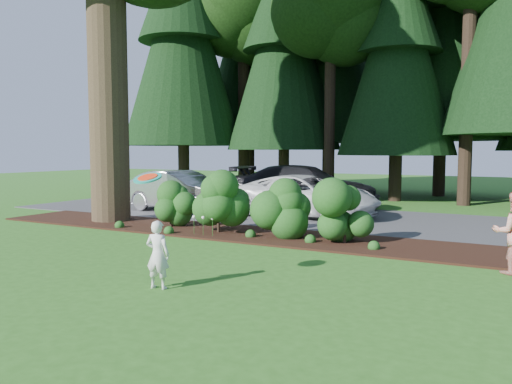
% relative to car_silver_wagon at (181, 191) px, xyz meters
% --- Properties ---
extents(ground, '(80.00, 80.00, 0.00)m').
position_rel_car_silver_wagon_xyz_m(ground, '(4.10, -6.50, -0.79)').
color(ground, '#275919').
rests_on(ground, ground).
extents(mulch_bed, '(16.00, 2.50, 0.05)m').
position_rel_car_silver_wagon_xyz_m(mulch_bed, '(4.10, -3.25, -0.77)').
color(mulch_bed, black).
rests_on(mulch_bed, ground).
extents(driveway, '(22.00, 6.00, 0.03)m').
position_rel_car_silver_wagon_xyz_m(driveway, '(4.10, 1.00, -0.78)').
color(driveway, '#38383A').
rests_on(driveway, ground).
extents(shrub_row, '(6.53, 1.60, 1.61)m').
position_rel_car_silver_wagon_xyz_m(shrub_row, '(4.87, -3.36, 0.01)').
color(shrub_row, '#1C4916').
rests_on(shrub_row, ground).
extents(lily_cluster, '(0.69, 0.09, 0.57)m').
position_rel_car_silver_wagon_xyz_m(lily_cluster, '(3.80, -4.10, -0.30)').
color(lily_cluster, '#1C4916').
rests_on(lily_cluster, ground).
extents(tree_wall, '(25.66, 12.15, 17.09)m').
position_rel_car_silver_wagon_xyz_m(tree_wall, '(4.35, 9.88, 8.71)').
color(tree_wall, black).
rests_on(tree_wall, ground).
extents(car_silver_wagon, '(4.75, 1.99, 1.53)m').
position_rel_car_silver_wagon_xyz_m(car_silver_wagon, '(0.00, 0.00, 0.00)').
color(car_silver_wagon, '#B6B6BB').
rests_on(car_silver_wagon, driveway).
extents(car_white_suv, '(5.32, 2.77, 1.43)m').
position_rel_car_silver_wagon_xyz_m(car_white_suv, '(4.67, 0.89, -0.05)').
color(car_white_suv, silver).
rests_on(car_white_suv, driveway).
extents(car_dark_suv, '(6.05, 2.96, 1.69)m').
position_rel_car_silver_wagon_xyz_m(car_dark_suv, '(3.65, 3.30, 0.08)').
color(car_dark_suv, black).
rests_on(car_dark_suv, driveway).
extents(child, '(0.46, 0.35, 1.15)m').
position_rel_car_silver_wagon_xyz_m(child, '(5.99, -8.63, -0.22)').
color(child, silver).
rests_on(child, ground).
extents(frisbee, '(0.46, 0.45, 0.17)m').
position_rel_car_silver_wagon_xyz_m(frisbee, '(5.95, -8.81, 1.07)').
color(frisbee, teal).
rests_on(frisbee, ground).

